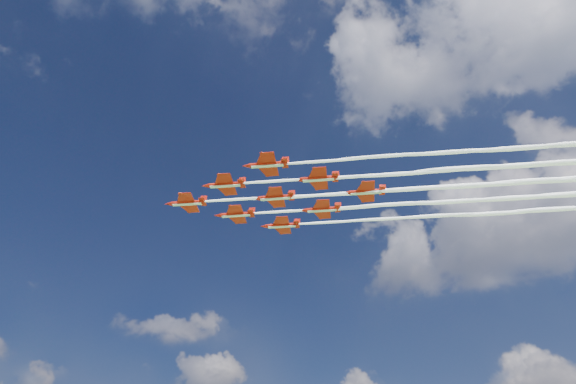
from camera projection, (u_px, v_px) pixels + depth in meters
name	position (u px, v px, depth m)	size (l,w,h in m)	color
jet_lead	(443.00, 187.00, 127.67)	(109.83, 65.16, 2.52)	#AA1509
jet_row2_port	(496.00, 167.00, 121.37)	(109.83, 65.16, 2.52)	#AA1509
jet_row2_starb	(485.00, 200.00, 132.03)	(109.83, 65.16, 2.52)	#AA1509
jet_row3_port	(555.00, 145.00, 115.06)	(109.83, 65.16, 2.52)	#AA1509
jet_row3_centre	(539.00, 181.00, 125.72)	(109.83, 65.16, 2.52)	#AA1509
jet_row3_starb	(525.00, 211.00, 136.39)	(109.83, 65.16, 2.52)	#AA1509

